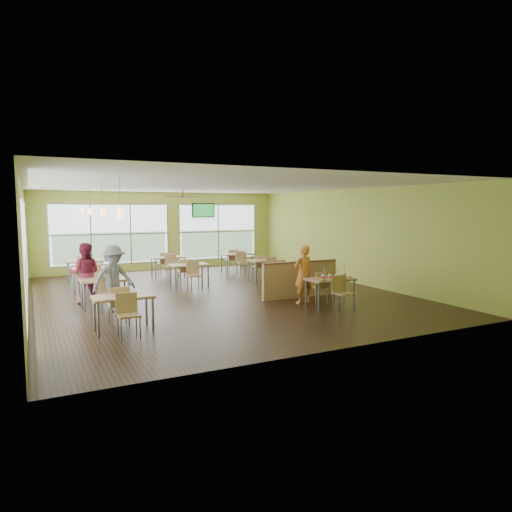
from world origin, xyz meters
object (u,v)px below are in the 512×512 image
object	(u,v)px
main_table	(330,283)
half_wall_divider	(300,279)
man_plaid	(303,274)
food_basket	(340,276)

from	to	relation	value
main_table	half_wall_divider	distance (m)	1.45
main_table	man_plaid	xyz separation A→B (m)	(-0.37, 0.70, 0.16)
half_wall_divider	man_plaid	distance (m)	0.87
half_wall_divider	food_basket	size ratio (longest dim) A/B	11.13
main_table	food_basket	distance (m)	0.41
half_wall_divider	man_plaid	bearing A→B (deg)	-116.28
main_table	half_wall_divider	bearing A→B (deg)	90.00
food_basket	main_table	bearing A→B (deg)	-164.93
main_table	half_wall_divider	size ratio (longest dim) A/B	0.63
half_wall_divider	food_basket	bearing A→B (deg)	-74.70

